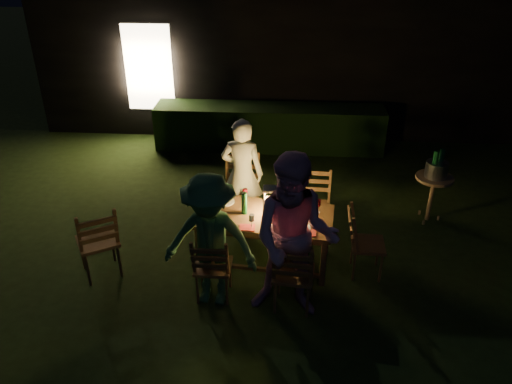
# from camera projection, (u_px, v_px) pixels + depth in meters

# --- Properties ---
(garden_envelope) EXTENTS (40.00, 40.00, 3.20)m
(garden_envelope) POSITION_uv_depth(u_px,v_px,m) (298.00, 36.00, 10.79)
(garden_envelope) COLOR black
(garden_envelope) RESTS_ON ground
(dining_table) EXTENTS (1.72, 1.00, 0.68)m
(dining_table) POSITION_uv_depth(u_px,v_px,m) (265.00, 220.00, 6.03)
(dining_table) COLOR #51381B
(dining_table) RESTS_ON ground
(chair_near_left) EXTENTS (0.40, 0.43, 0.90)m
(chair_near_left) POSITION_uv_depth(u_px,v_px,m) (214.00, 277.00, 5.61)
(chair_near_left) COLOR #51381B
(chair_near_left) RESTS_ON ground
(chair_near_right) EXTENTS (0.48, 0.51, 0.97)m
(chair_near_right) POSITION_uv_depth(u_px,v_px,m) (293.00, 285.00, 5.45)
(chair_near_right) COLOR #51381B
(chair_near_right) RESTS_ON ground
(chair_far_left) EXTENTS (0.48, 0.51, 1.06)m
(chair_far_left) POSITION_uv_depth(u_px,v_px,m) (242.00, 206.00, 6.91)
(chair_far_left) COLOR #51381B
(chair_far_left) RESTS_ON ground
(chair_far_right) EXTENTS (0.43, 0.46, 0.91)m
(chair_far_right) POSITION_uv_depth(u_px,v_px,m) (314.00, 215.00, 6.77)
(chair_far_right) COLOR #51381B
(chair_far_right) RESTS_ON ground
(chair_end) EXTENTS (0.45, 0.42, 0.91)m
(chair_end) POSITION_uv_depth(u_px,v_px,m) (365.00, 254.00, 5.99)
(chair_end) COLOR #51381B
(chair_end) RESTS_ON ground
(chair_spare) EXTENTS (0.64, 0.65, 1.01)m
(chair_spare) POSITION_uv_depth(u_px,v_px,m) (100.00, 253.00, 5.95)
(chair_spare) COLOR #51381B
(chair_spare) RESTS_ON ground
(person_house_side) EXTENTS (0.61, 0.44, 1.58)m
(person_house_side) POSITION_uv_depth(u_px,v_px,m) (242.00, 174.00, 6.73)
(person_house_side) COLOR beige
(person_house_side) RESTS_ON ground
(person_opp_right) EXTENTS (0.99, 0.81, 1.88)m
(person_opp_right) POSITION_uv_depth(u_px,v_px,m) (295.00, 239.00, 5.10)
(person_opp_right) COLOR #BF83A7
(person_opp_right) RESTS_ON ground
(person_opp_left) EXTENTS (1.08, 0.70, 1.58)m
(person_opp_left) POSITION_uv_depth(u_px,v_px,m) (210.00, 242.00, 5.31)
(person_opp_left) COLOR #34693B
(person_opp_left) RESTS_ON ground
(lantern) EXTENTS (0.16, 0.16, 0.35)m
(lantern) POSITION_uv_depth(u_px,v_px,m) (270.00, 202.00, 5.96)
(lantern) COLOR white
(lantern) RESTS_ON dining_table
(plate_far_left) EXTENTS (0.25, 0.25, 0.01)m
(plate_far_left) POSITION_uv_depth(u_px,v_px,m) (225.00, 201.00, 6.27)
(plate_far_left) COLOR white
(plate_far_left) RESTS_ON dining_table
(plate_near_left) EXTENTS (0.25, 0.25, 0.01)m
(plate_near_left) POSITION_uv_depth(u_px,v_px,m) (216.00, 220.00, 5.89)
(plate_near_left) COLOR white
(plate_near_left) RESTS_ON dining_table
(plate_far_right) EXTENTS (0.25, 0.25, 0.01)m
(plate_far_right) POSITION_uv_depth(u_px,v_px,m) (304.00, 209.00, 6.11)
(plate_far_right) COLOR white
(plate_far_right) RESTS_ON dining_table
(plate_near_right) EXTENTS (0.25, 0.25, 0.01)m
(plate_near_right) POSITION_uv_depth(u_px,v_px,m) (300.00, 228.00, 5.73)
(plate_near_right) COLOR white
(plate_near_right) RESTS_ON dining_table
(wineglass_a) EXTENTS (0.06, 0.06, 0.18)m
(wineglass_a) POSITION_uv_depth(u_px,v_px,m) (245.00, 195.00, 6.25)
(wineglass_a) COLOR #59070F
(wineglass_a) RESTS_ON dining_table
(wineglass_b) EXTENTS (0.06, 0.06, 0.18)m
(wineglass_b) POSITION_uv_depth(u_px,v_px,m) (204.00, 208.00, 5.97)
(wineglass_b) COLOR #59070F
(wineglass_b) RESTS_ON dining_table
(wineglass_c) EXTENTS (0.06, 0.06, 0.18)m
(wineglass_c) POSITION_uv_depth(u_px,v_px,m) (287.00, 224.00, 5.67)
(wineglass_c) COLOR #59070F
(wineglass_c) RESTS_ON dining_table
(wineglass_d) EXTENTS (0.06, 0.06, 0.18)m
(wineglass_d) POSITION_uv_depth(u_px,v_px,m) (318.00, 206.00, 6.01)
(wineglass_d) COLOR #59070F
(wineglass_d) RESTS_ON dining_table
(wineglass_e) EXTENTS (0.06, 0.06, 0.18)m
(wineglass_e) POSITION_uv_depth(u_px,v_px,m) (252.00, 221.00, 5.71)
(wineglass_e) COLOR silver
(wineglass_e) RESTS_ON dining_table
(bottle_table) EXTENTS (0.07, 0.07, 0.28)m
(bottle_table) POSITION_uv_depth(u_px,v_px,m) (244.00, 203.00, 5.97)
(bottle_table) COLOR #0F471E
(bottle_table) RESTS_ON dining_table
(napkin_left) EXTENTS (0.18, 0.14, 0.01)m
(napkin_left) POSITION_uv_depth(u_px,v_px,m) (247.00, 228.00, 5.74)
(napkin_left) COLOR red
(napkin_left) RESTS_ON dining_table
(napkin_right) EXTENTS (0.18, 0.14, 0.01)m
(napkin_right) POSITION_uv_depth(u_px,v_px,m) (308.00, 233.00, 5.65)
(napkin_right) COLOR red
(napkin_right) RESTS_ON dining_table
(phone) EXTENTS (0.14, 0.07, 0.01)m
(phone) POSITION_uv_depth(u_px,v_px,m) (208.00, 223.00, 5.84)
(phone) COLOR black
(phone) RESTS_ON dining_table
(side_table) EXTENTS (0.51, 0.51, 0.69)m
(side_table) POSITION_uv_depth(u_px,v_px,m) (434.00, 182.00, 6.90)
(side_table) COLOR brown
(side_table) RESTS_ON ground
(ice_bucket) EXTENTS (0.30, 0.30, 0.22)m
(ice_bucket) POSITION_uv_depth(u_px,v_px,m) (436.00, 169.00, 6.81)
(ice_bucket) COLOR #A5A8AD
(ice_bucket) RESTS_ON side_table
(bottle_bucket_a) EXTENTS (0.07, 0.07, 0.32)m
(bottle_bucket_a) POSITION_uv_depth(u_px,v_px,m) (434.00, 167.00, 6.76)
(bottle_bucket_a) COLOR #0F471E
(bottle_bucket_a) RESTS_ON side_table
(bottle_bucket_b) EXTENTS (0.07, 0.07, 0.32)m
(bottle_bucket_b) POSITION_uv_depth(u_px,v_px,m) (440.00, 165.00, 6.82)
(bottle_bucket_b) COLOR #0F471E
(bottle_bucket_b) RESTS_ON side_table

